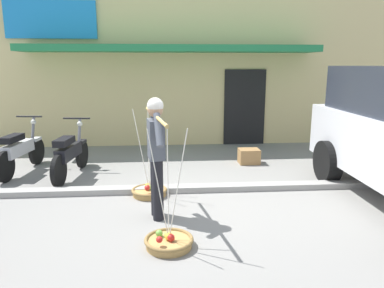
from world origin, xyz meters
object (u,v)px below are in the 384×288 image
Objects in this scene: motorcycle_nearest_shop at (20,151)px; wooden_crate at (249,156)px; motorcycle_second_in_row at (70,154)px; fruit_basket_right_side at (149,191)px; fruit_basket_left_side at (169,241)px; fruit_vendor at (156,150)px.

motorcycle_nearest_shop is 4.72m from wooden_crate.
motorcycle_second_in_row is 4.13× the size of wooden_crate.
motorcycle_second_in_row is (-1.54, 1.15, 0.37)m from fruit_basket_right_side.
fruit_basket_left_side is at bearing -57.84° from motorcycle_second_in_row.
fruit_vendor is at bearing -40.97° from motorcycle_nearest_shop.
fruit_basket_right_side is at bearing 99.50° from fruit_basket_left_side.
fruit_vendor reaches higher than fruit_basket_right_side.
motorcycle_nearest_shop reaches higher than wooden_crate.
motorcycle_second_in_row is at bearing -169.32° from wooden_crate.
wooden_crate is (1.81, 3.60, 0.08)m from fruit_basket_left_side.
motorcycle_second_in_row is at bearing -18.18° from motorcycle_nearest_shop.
fruit_basket_right_side reaches higher than wooden_crate.
fruit_vendor is at bearing -125.75° from wooden_crate.
fruit_vendor is at bearing -80.37° from fruit_basket_right_side.
fruit_basket_right_side reaches higher than motorcycle_nearest_shop.
fruit_basket_right_side is 3.01m from motorcycle_nearest_shop.
fruit_basket_right_side is 1.96m from motorcycle_second_in_row.
fruit_vendor is 0.97× the size of motorcycle_second_in_row.
fruit_vendor reaches higher than motorcycle_second_in_row.
motorcycle_nearest_shop is (-2.59, 1.50, 0.37)m from fruit_basket_right_side.
wooden_crate is (1.96, 2.72, -0.82)m from fruit_vendor.
motorcycle_nearest_shop is 1.11m from motorcycle_second_in_row.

